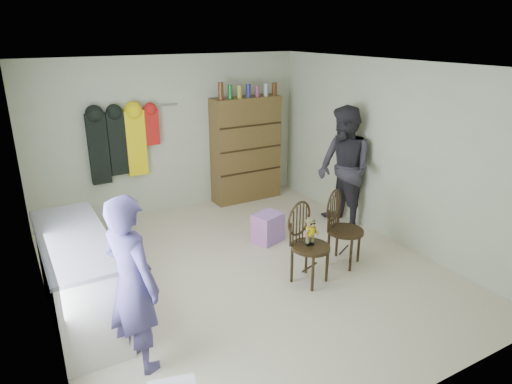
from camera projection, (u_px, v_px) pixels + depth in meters
ground_plane at (247, 271)px, 5.72m from camera, size 5.00×5.00×0.00m
room_walls at (225, 140)px, 5.62m from camera, size 5.00×5.00×5.00m
counter at (79, 278)px, 4.65m from camera, size 0.64×1.86×0.94m
chair_front at (307, 239)px, 5.33m from camera, size 0.55×0.55×0.99m
chair_far at (341, 225)px, 5.77m from camera, size 0.59×0.59×0.98m
striped_bag at (268, 228)px, 6.46m from camera, size 0.47×0.42×0.42m
person_left at (132, 284)px, 3.89m from camera, size 0.60×0.70×1.63m
person_right at (344, 169)px, 6.71m from camera, size 0.80×0.97×1.85m
dresser at (246, 149)px, 7.88m from camera, size 1.20×0.39×2.08m
coat_rack at (122, 143)px, 6.86m from camera, size 1.42×0.12×1.09m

